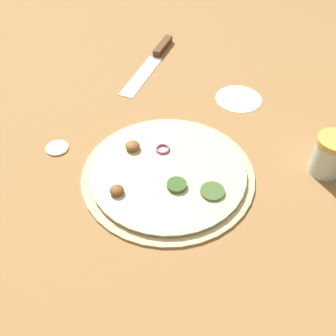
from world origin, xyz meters
The scene contains 6 objects.
ground_plane centered at (0.00, 0.00, 0.00)m, with size 3.00×3.00×0.00m, color #9E703F.
pizza centered at (0.00, 0.00, 0.01)m, with size 0.33×0.33×0.03m.
knife centered at (0.42, 0.14, 0.01)m, with size 0.30×0.06×0.02m.
spice_jar centered at (0.09, -0.29, 0.04)m, with size 0.07×0.07×0.08m.
loose_cap centered at (0.01, 0.24, 0.00)m, with size 0.05×0.05×0.01m.
flour_patch centered at (0.29, -0.10, 0.00)m, with size 0.11×0.11×0.00m.
Camera 1 is at (-0.51, -0.13, 0.56)m, focal length 42.00 mm.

